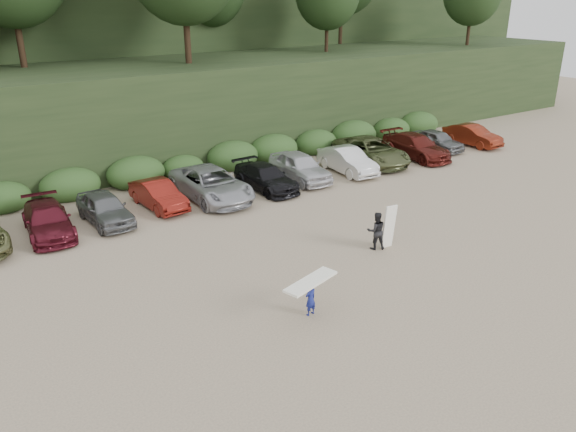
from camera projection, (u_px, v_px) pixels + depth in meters
ground at (313, 274)px, 22.05m from camera, size 120.00×120.00×0.00m
parked_cars at (236, 180)px, 30.57m from camera, size 40.23×6.41×1.64m
child_surfer at (311, 291)px, 18.98m from camera, size 2.30×1.22×1.33m
adult_surfer at (377, 230)px, 23.98m from camera, size 1.30×0.92×1.98m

